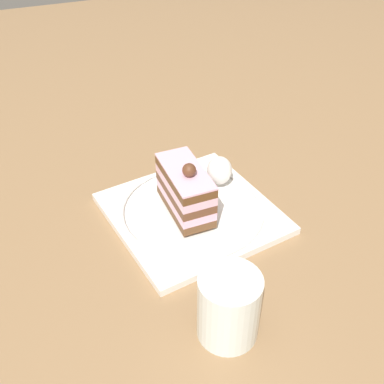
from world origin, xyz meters
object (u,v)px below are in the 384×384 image
object	(u,v)px
whipped_cream_dollop	(219,170)
drink_glass_near	(229,310)
cake_slice	(185,189)
dessert_plate	(192,212)
fork	(166,175)

from	to	relation	value
whipped_cream_dollop	drink_glass_near	world-z (taller)	drink_glass_near
cake_slice	whipped_cream_dollop	xyz separation A→B (m)	(0.04, -0.08, -0.01)
dessert_plate	drink_glass_near	xyz separation A→B (m)	(-0.22, 0.04, 0.03)
cake_slice	whipped_cream_dollop	size ratio (longest dim) A/B	2.45
cake_slice	fork	distance (m)	0.10
whipped_cream_dollop	drink_glass_near	xyz separation A→B (m)	(-0.26, 0.10, -0.00)
dessert_plate	whipped_cream_dollop	distance (m)	0.09
dessert_plate	fork	size ratio (longest dim) A/B	2.50
dessert_plate	cake_slice	world-z (taller)	cake_slice
dessert_plate	whipped_cream_dollop	bearing A→B (deg)	-56.42
whipped_cream_dollop	fork	bearing A→B (deg)	58.07
cake_slice	fork	world-z (taller)	cake_slice
dessert_plate	drink_glass_near	bearing A→B (deg)	170.03
dessert_plate	whipped_cream_dollop	size ratio (longest dim) A/B	5.67
whipped_cream_dollop	fork	world-z (taller)	whipped_cream_dollop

